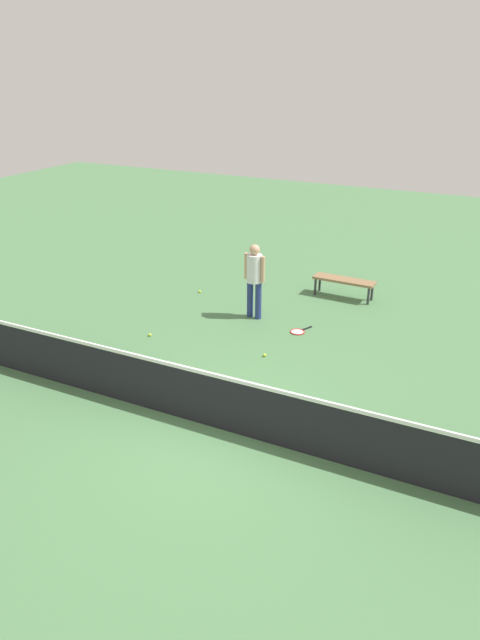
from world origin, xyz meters
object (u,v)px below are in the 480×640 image
Objects in this scene: courtside_bench at (344,281)px; tennis_ball_by_net at (265,355)px; tennis_racket_near_player at (298,331)px; player_near_side at (254,275)px; tennis_ball_midcourt at (150,335)px; tennis_ball_near_player at (200,291)px.

tennis_ball_by_net is at bearing 83.21° from courtside_bench.
tennis_racket_near_player is 9.09× the size of tennis_ball_by_net.
player_near_side is 25.76× the size of tennis_ball_by_net.
tennis_ball_midcourt is at bearing 50.53° from player_near_side.
tennis_racket_near_player is 9.09× the size of tennis_ball_midcourt.
courtside_bench is (-1.44, -2.06, -0.59)m from player_near_side.
tennis_ball_near_player is at bearing -22.82° from player_near_side.
tennis_ball_by_net is 1.00× the size of tennis_ball_midcourt.
tennis_ball_near_player is 2.67m from tennis_ball_midcourt.
tennis_ball_near_player is at bearing -19.51° from tennis_racket_near_player.
courtside_bench is at bearing -96.30° from tennis_racket_near_player.
tennis_racket_near_player is 0.40× the size of courtside_bench.
player_near_side is 2.24m from tennis_ball_near_player.
tennis_ball_by_net is 2.55m from tennis_ball_midcourt.
courtside_bench is (-3.30, -1.27, 0.38)m from tennis_ball_near_player.
courtside_bench is at bearing -96.79° from tennis_ball_by_net.
tennis_ball_by_net is (0.18, 1.36, 0.02)m from tennis_racket_near_player.
player_near_side is at bearing 54.97° from courtside_bench.
tennis_ball_midcourt is (2.72, 1.58, 0.02)m from tennis_racket_near_player.
player_near_side is 2.58m from courtside_bench.
tennis_ball_midcourt is at bearing 4.92° from tennis_ball_by_net.
tennis_ball_by_net and tennis_ball_midcourt have the same top height.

